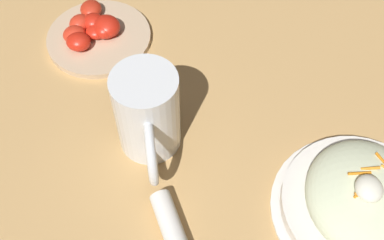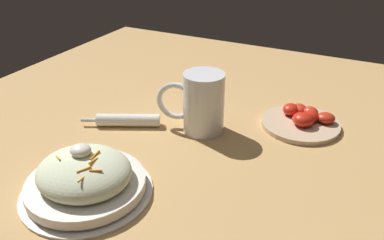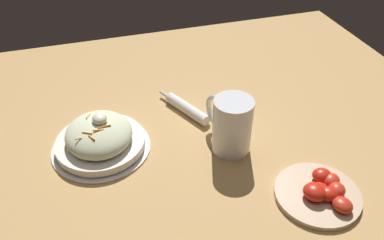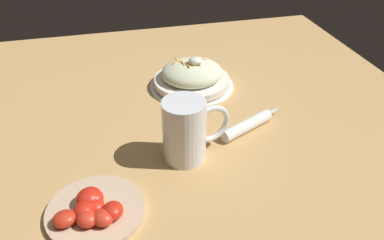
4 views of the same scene
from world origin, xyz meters
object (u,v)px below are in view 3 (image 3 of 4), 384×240
object	(u,v)px
tomato_plate	(321,192)
beer_mug	(231,128)
napkin_roll	(186,109)
salad_plate	(100,138)

from	to	relation	value
tomato_plate	beer_mug	bearing A→B (deg)	31.79
napkin_roll	tomato_plate	bearing A→B (deg)	-152.96
salad_plate	tomato_plate	size ratio (longest dim) A/B	1.30
napkin_roll	tomato_plate	size ratio (longest dim) A/B	0.96
beer_mug	salad_plate	bearing A→B (deg)	73.75
salad_plate	beer_mug	world-z (taller)	beer_mug
beer_mug	tomato_plate	distance (m)	0.24
napkin_roll	tomato_plate	xyz separation A→B (m)	(-0.37, -0.19, 0.00)
beer_mug	tomato_plate	size ratio (longest dim) A/B	0.85
salad_plate	tomato_plate	bearing A→B (deg)	-124.32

